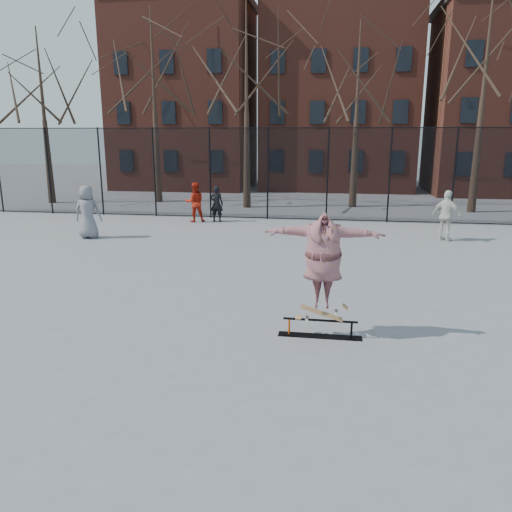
% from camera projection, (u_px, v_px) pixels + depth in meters
% --- Properties ---
extents(ground, '(100.00, 100.00, 0.00)m').
position_uv_depth(ground, '(247.00, 331.00, 9.62)').
color(ground, slate).
extents(skate_rail, '(1.56, 0.24, 0.34)m').
position_uv_depth(skate_rail, '(320.00, 330.00, 9.34)').
color(skate_rail, black).
rests_on(skate_rail, ground).
extents(skateboard, '(0.87, 0.21, 0.10)m').
position_uv_depth(skateboard, '(321.00, 317.00, 9.28)').
color(skateboard, '#A77142').
rests_on(skateboard, skate_rail).
extents(skater, '(2.18, 0.64, 1.77)m').
position_uv_depth(skater, '(323.00, 268.00, 9.06)').
color(skater, '#423D99').
rests_on(skater, skateboard).
extents(bystander_grey, '(1.03, 0.75, 1.92)m').
position_uv_depth(bystander_grey, '(88.00, 212.00, 18.02)').
color(bystander_grey, slate).
rests_on(bystander_grey, ground).
extents(bystander_black, '(0.57, 0.38, 1.55)m').
position_uv_depth(bystander_black, '(217.00, 204.00, 21.48)').
color(bystander_black, black).
rests_on(bystander_black, ground).
extents(bystander_red, '(1.01, 0.91, 1.69)m').
position_uv_depth(bystander_red, '(195.00, 202.00, 21.44)').
color(bystander_red, '#B72110').
rests_on(bystander_red, ground).
extents(bystander_white, '(1.11, 0.97, 1.79)m').
position_uv_depth(bystander_white, '(447.00, 216.00, 17.59)').
color(bystander_white, silver).
rests_on(bystander_white, ground).
extents(fence, '(34.03, 0.07, 4.00)m').
position_uv_depth(fence, '(299.00, 173.00, 21.60)').
color(fence, black).
rests_on(fence, ground).
extents(tree_row, '(33.66, 7.46, 10.67)m').
position_uv_depth(tree_row, '(303.00, 57.00, 24.35)').
color(tree_row, black).
rests_on(tree_row, ground).
extents(rowhouses, '(29.00, 7.00, 13.00)m').
position_uv_depth(rowhouses, '(326.00, 97.00, 33.00)').
color(rowhouses, maroon).
rests_on(rowhouses, ground).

